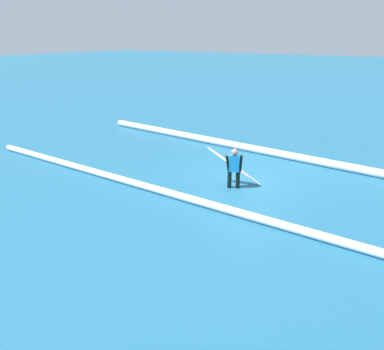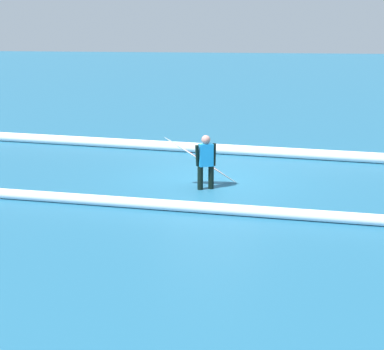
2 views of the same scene
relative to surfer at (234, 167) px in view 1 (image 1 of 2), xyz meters
The scene contains 5 objects.
ground_plane 1.22m from the surfer, 88.29° to the right, with size 191.19×191.19×0.00m, color #205E7F.
surfer is the anchor object (origin of this frame).
surfboard 0.40m from the surfer, 62.02° to the right, with size 1.86×1.09×1.33m.
wave_crest_foreground 4.27m from the surfer, 89.33° to the right, with size 0.32×0.32×20.39m, color white.
wave_crest_midground 2.02m from the surfer, 83.91° to the left, with size 0.24×0.24×20.88m, color white.
Camera 1 is at (-6.14, 12.23, 4.89)m, focal length 37.64 mm.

